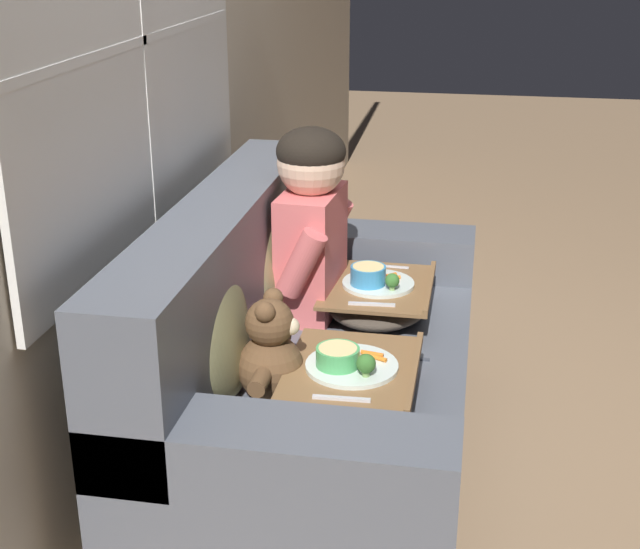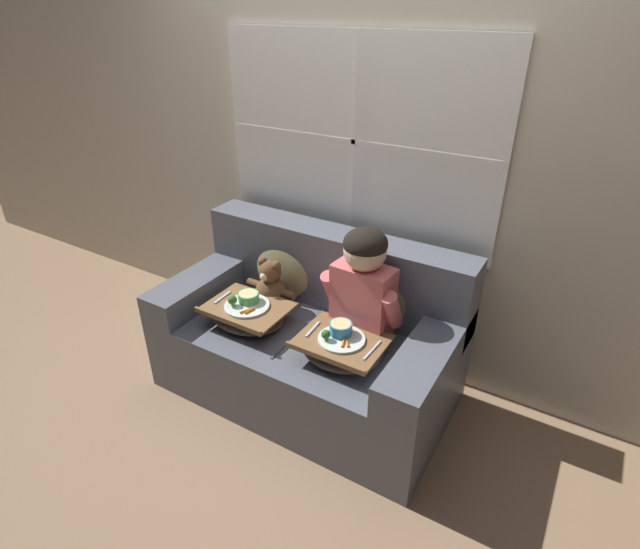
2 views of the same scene
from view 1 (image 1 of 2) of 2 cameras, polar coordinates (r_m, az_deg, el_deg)
The scene contains 9 objects.
ground_plane at distance 2.91m, azimuth 0.25°, elevation -12.82°, with size 14.00×14.00×0.00m, color #8E7051.
wall_back_with_window at distance 2.58m, azimuth -12.19°, elevation 13.50°, with size 8.00×0.08×2.60m.
couch at distance 2.75m, azimuth -1.00°, elevation -7.00°, with size 1.61×0.85×0.89m.
throw_pillow_behind_child at distance 2.91m, azimuth -3.23°, elevation 1.44°, with size 0.42×0.20×0.44m.
throw_pillow_behind_teddy at distance 2.39m, azimuth -6.47°, elevation -3.32°, with size 0.39×0.19×0.41m.
child_figure at distance 2.84m, azimuth -0.54°, elevation 3.90°, with size 0.44×0.22×0.62m.
teddy_bear at distance 2.39m, azimuth -3.10°, elevation -5.16°, with size 0.32×0.22×0.30m.
lap_tray_child at distance 2.91m, azimuth 3.71°, elevation -1.53°, with size 0.43×0.35×0.18m.
lap_tray_teddy at distance 2.38m, azimuth 2.02°, elevation -6.99°, with size 0.44×0.34×0.18m.
Camera 1 is at (-2.37, -0.42, 1.64)m, focal length 50.00 mm.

